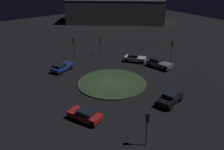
% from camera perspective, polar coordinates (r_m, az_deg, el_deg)
% --- Properties ---
extents(ground_plane, '(115.38, 115.38, 0.00)m').
position_cam_1_polar(ground_plane, '(38.03, -0.00, -1.97)').
color(ground_plane, black).
extents(roundabout_island, '(10.59, 10.59, 0.18)m').
position_cam_1_polar(roundabout_island, '(37.99, -0.00, -1.85)').
color(roundabout_island, '#2D4228').
rests_on(roundabout_island, ground_plane).
extents(car_blue, '(3.32, 4.37, 1.42)m').
position_cam_1_polar(car_blue, '(43.03, -11.63, 1.83)').
color(car_blue, '#1E38A5').
rests_on(car_blue, ground_plane).
extents(car_silver, '(4.18, 3.73, 1.49)m').
position_cam_1_polar(car_silver, '(46.44, 5.29, 3.95)').
color(car_silver, silver).
rests_on(car_silver, ground_plane).
extents(car_red, '(4.43, 3.28, 1.44)m').
position_cam_1_polar(car_red, '(29.33, -6.19, -9.06)').
color(car_red, red).
rests_on(car_red, ground_plane).
extents(car_grey, '(4.62, 2.66, 1.58)m').
position_cam_1_polar(car_grey, '(44.49, 10.85, 2.73)').
color(car_grey, slate).
rests_on(car_grey, ground_plane).
extents(car_black, '(2.92, 4.42, 1.56)m').
position_cam_1_polar(car_black, '(33.27, 13.26, -5.19)').
color(car_black, black).
rests_on(car_black, ground_plane).
extents(traffic_light_southeast, '(0.40, 0.37, 3.72)m').
position_cam_1_polar(traffic_light_southeast, '(49.53, -2.72, 7.63)').
color(traffic_light_southeast, '#2D2D2D').
rests_on(traffic_light_southeast, ground_plane).
extents(traffic_light_northwest, '(0.39, 0.36, 3.76)m').
position_cam_1_polar(traffic_light_northwest, '(24.66, 8.12, -10.92)').
color(traffic_light_northwest, '#2D2D2D').
rests_on(traffic_light_northwest, ground_plane).
extents(traffic_light_south, '(0.30, 0.36, 4.40)m').
position_cam_1_polar(traffic_light_south, '(45.80, 13.67, 6.17)').
color(traffic_light_south, '#2D2D2D').
rests_on(traffic_light_south, ground_plane).
extents(traffic_light_east, '(0.36, 0.31, 4.12)m').
position_cam_1_polar(traffic_light_east, '(47.83, -8.82, 7.10)').
color(traffic_light_east, '#2D2D2D').
rests_on(traffic_light_east, ground_plane).
extents(store_building, '(27.69, 30.08, 7.17)m').
position_cam_1_polar(store_building, '(80.07, 0.83, 14.73)').
color(store_building, '#B7B299').
rests_on(store_building, ground_plane).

